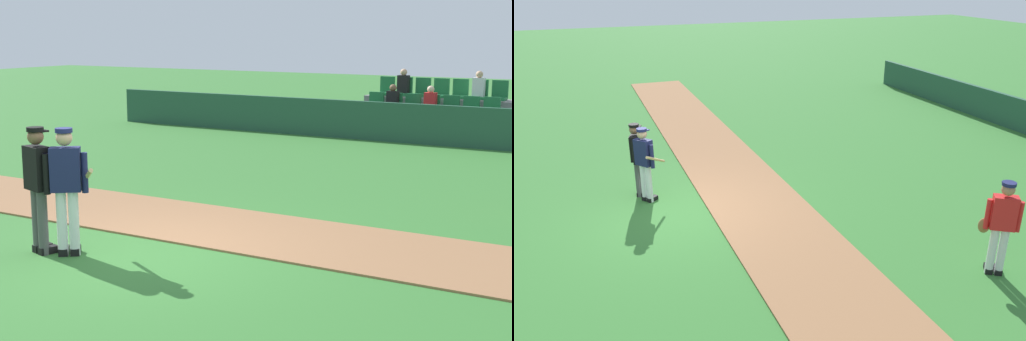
# 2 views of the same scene
# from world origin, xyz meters

# --- Properties ---
(ground_plane) EXTENTS (80.00, 80.00, 0.00)m
(ground_plane) POSITION_xyz_m (0.00, 0.00, 0.00)
(ground_plane) COLOR #33702D
(infield_dirt_path) EXTENTS (28.00, 2.22, 0.03)m
(infield_dirt_path) POSITION_xyz_m (0.00, 1.77, 0.01)
(infield_dirt_path) COLOR #936642
(infield_dirt_path) RESTS_ON ground
(dugout_fence) EXTENTS (20.00, 0.16, 1.08)m
(dugout_fence) POSITION_xyz_m (0.00, 11.79, 0.54)
(dugout_fence) COLOR #234C38
(dugout_fence) RESTS_ON ground
(stadium_bleachers) EXTENTS (4.45, 2.10, 1.90)m
(stadium_bleachers) POSITION_xyz_m (-0.01, 13.24, 0.50)
(stadium_bleachers) COLOR slate
(stadium_bleachers) RESTS_ON ground
(batter_navy_jersey) EXTENTS (0.72, 0.70, 1.76)m
(batter_navy_jersey) POSITION_xyz_m (-0.80, -0.52, 0.97)
(batter_navy_jersey) COLOR white
(batter_navy_jersey) RESTS_ON ground
(umpire_home_plate) EXTENTS (0.57, 0.39, 1.76)m
(umpire_home_plate) POSITION_xyz_m (-1.20, -0.63, 1.00)
(umpire_home_plate) COLOR #4C4C4C
(umpire_home_plate) RESTS_ON ground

